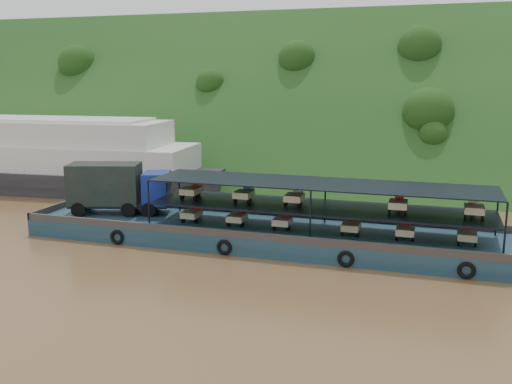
% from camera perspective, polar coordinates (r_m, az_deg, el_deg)
% --- Properties ---
extents(ground, '(160.00, 160.00, 0.00)m').
position_cam_1_polar(ground, '(39.47, 1.46, -5.57)').
color(ground, brown).
rests_on(ground, ground).
extents(hillside, '(140.00, 39.60, 39.60)m').
position_cam_1_polar(hillside, '(73.92, 9.26, 2.36)').
color(hillside, '#173B15').
rests_on(hillside, ground).
extents(cargo_barge, '(35.00, 7.18, 5.06)m').
position_cam_1_polar(cargo_barge, '(40.60, -0.84, -3.22)').
color(cargo_barge, '#132F42').
rests_on(cargo_barge, ground).
extents(passenger_ferry, '(37.07, 11.91, 7.39)m').
position_cam_1_polar(passenger_ferry, '(63.37, -20.12, 3.21)').
color(passenger_ferry, black).
rests_on(passenger_ferry, ground).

